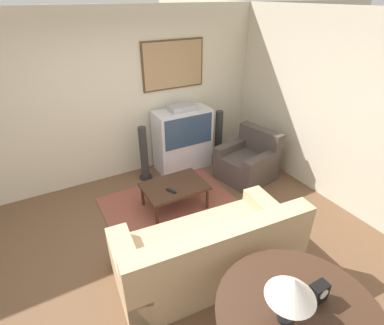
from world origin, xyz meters
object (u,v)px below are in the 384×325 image
(mantel_clock, at_px, (318,292))
(speaker_tower_right, at_px, (219,137))
(console_table, at_px, (299,318))
(speaker_tower_left, at_px, (144,155))
(tv, at_px, (183,139))
(coffee_table, at_px, (174,187))
(armchair, at_px, (248,163))
(table_lamp, at_px, (292,289))
(couch, at_px, (209,252))

(mantel_clock, bearing_deg, speaker_tower_right, 68.16)
(console_table, relative_size, speaker_tower_left, 1.35)
(tv, relative_size, coffee_table, 1.31)
(tv, height_order, console_table, tv)
(tv, height_order, mantel_clock, tv)
(armchair, bearing_deg, table_lamp, -45.46)
(speaker_tower_left, relative_size, speaker_tower_right, 1.00)
(tv, xyz_separation_m, armchair, (0.80, -0.87, -0.28))
(armchair, bearing_deg, speaker_tower_right, 172.07)
(coffee_table, bearing_deg, couch, -98.61)
(console_table, relative_size, speaker_tower_right, 1.35)
(coffee_table, xyz_separation_m, table_lamp, (-0.28, -2.43, 0.71))
(armchair, distance_m, mantel_clock, 2.99)
(armchair, relative_size, console_table, 0.74)
(coffee_table, relative_size, speaker_tower_right, 0.95)
(table_lamp, bearing_deg, coffee_table, 83.36)
(mantel_clock, relative_size, speaker_tower_right, 0.18)
(coffee_table, relative_size, table_lamp, 2.05)
(armchair, xyz_separation_m, coffee_table, (-1.48, -0.15, 0.07))
(couch, xyz_separation_m, console_table, (0.05, -1.19, 0.36))
(table_lamp, distance_m, speaker_tower_right, 3.88)
(armchair, bearing_deg, couch, -60.94)
(couch, xyz_separation_m, mantel_clock, (0.25, -1.17, 0.51))
(armchair, xyz_separation_m, console_table, (-1.62, -2.61, 0.38))
(table_lamp, bearing_deg, speaker_tower_left, 86.57)
(armchair, relative_size, speaker_tower_left, 1.00)
(table_lamp, bearing_deg, speaker_tower_right, 63.46)
(couch, height_order, armchair, couch)
(coffee_table, distance_m, speaker_tower_left, 1.00)
(speaker_tower_left, xyz_separation_m, speaker_tower_right, (1.51, 0.00, 0.00))
(console_table, distance_m, speaker_tower_right, 3.79)
(tv, distance_m, mantel_clock, 3.52)
(tv, height_order, speaker_tower_left, tv)
(speaker_tower_left, bearing_deg, speaker_tower_right, 0.00)
(armchair, relative_size, table_lamp, 2.17)
(coffee_table, bearing_deg, console_table, -93.26)
(console_table, bearing_deg, table_lamp, 171.28)
(speaker_tower_right, bearing_deg, tv, 177.82)
(speaker_tower_left, bearing_deg, couch, -92.87)
(coffee_table, distance_m, speaker_tower_right, 1.74)
(console_table, height_order, speaker_tower_right, speaker_tower_right)
(console_table, relative_size, table_lamp, 2.93)
(armchair, xyz_separation_m, speaker_tower_left, (-1.55, 0.84, 0.16))
(couch, height_order, table_lamp, table_lamp)
(mantel_clock, distance_m, speaker_tower_left, 3.45)
(couch, relative_size, speaker_tower_right, 2.22)
(couch, distance_m, table_lamp, 1.40)
(tv, height_order, table_lamp, tv)
(couch, bearing_deg, tv, -105.95)
(coffee_table, bearing_deg, table_lamp, -96.64)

